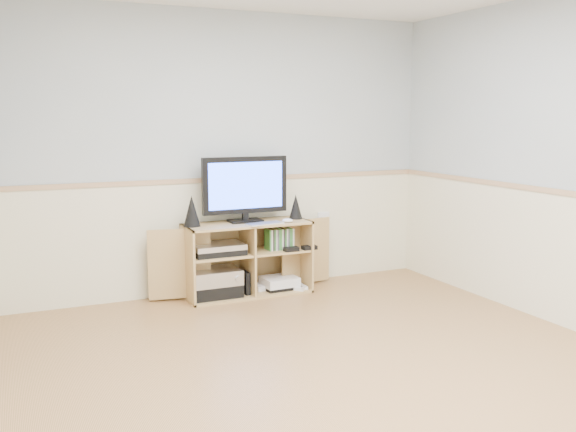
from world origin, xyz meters
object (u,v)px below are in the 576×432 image
object	(u,v)px
media_cabinet	(246,257)
game_consoles	(278,283)
monitor	(245,187)
keyboard	(265,224)

from	to	relation	value
media_cabinet	game_consoles	size ratio (longest dim) A/B	3.86
monitor	game_consoles	xyz separation A→B (m)	(0.29, -0.06, -0.89)
monitor	keyboard	size ratio (longest dim) A/B	2.38
game_consoles	monitor	bearing A→B (deg)	168.13
keyboard	game_consoles	world-z (taller)	keyboard
keyboard	monitor	bearing A→B (deg)	110.37
media_cabinet	keyboard	size ratio (longest dim) A/B	5.32
keyboard	game_consoles	xyz separation A→B (m)	(0.18, 0.13, -0.59)
media_cabinet	game_consoles	world-z (taller)	media_cabinet
keyboard	game_consoles	bearing A→B (deg)	25.65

